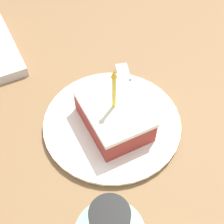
{
  "coord_description": "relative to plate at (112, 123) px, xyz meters",
  "views": [
    {
      "loc": [
        0.13,
        0.26,
        0.44
      ],
      "look_at": [
        -0.02,
        -0.02,
        0.04
      ],
      "focal_mm": 50.0,
      "sensor_mm": 36.0,
      "label": 1
    }
  ],
  "objects": [
    {
      "name": "fork",
      "position": [
        -0.06,
        -0.05,
        0.01
      ],
      "size": [
        0.07,
        0.16,
        0.01
      ],
      "color": "#B2B2B7",
      "rests_on": "plate"
    },
    {
      "name": "ground_plane",
      "position": [
        0.02,
        0.02,
        -0.03
      ],
      "size": [
        2.4,
        2.4,
        0.04
      ],
      "color": "olive",
      "rests_on": "ground"
    },
    {
      "name": "plate",
      "position": [
        0.0,
        0.0,
        0.0
      ],
      "size": [
        0.24,
        0.24,
        0.01
      ],
      "color": "white",
      "rests_on": "ground_plane"
    },
    {
      "name": "cake_slice",
      "position": [
        0.0,
        0.01,
        0.03
      ],
      "size": [
        0.09,
        0.13,
        0.13
      ],
      "color": "#99332D",
      "rests_on": "plate"
    }
  ]
}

